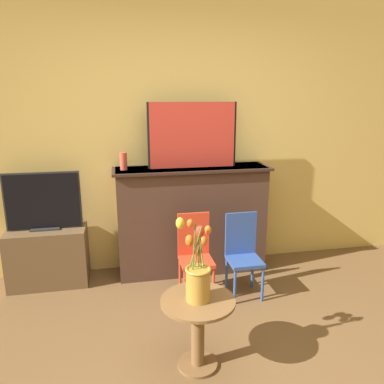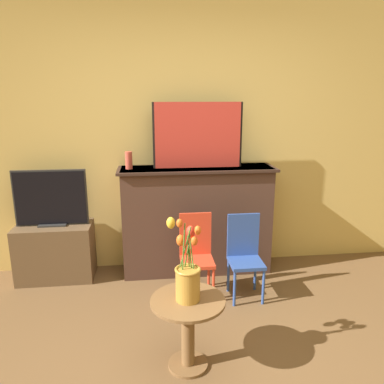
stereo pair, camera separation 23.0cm
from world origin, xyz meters
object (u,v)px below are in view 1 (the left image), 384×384
object	(u,v)px
painting	(193,135)
chair_blue	(243,250)
chair_red	(195,251)
tv_monitor	(43,202)
vase_tulips	(197,275)

from	to	relation	value
painting	chair_blue	world-z (taller)	painting
chair_red	chair_blue	bearing A→B (deg)	-9.98
chair_red	chair_blue	world-z (taller)	same
tv_monitor	chair_red	size ratio (longest dim) A/B	0.91
chair_red	vase_tulips	distance (m)	0.97
painting	chair_red	distance (m)	1.07
chair_red	painting	bearing A→B (deg)	81.21
vase_tulips	chair_blue	bearing A→B (deg)	55.05
tv_monitor	vase_tulips	size ratio (longest dim) A/B	1.25
chair_red	chair_blue	distance (m)	0.42
chair_blue	tv_monitor	bearing A→B (deg)	163.06
chair_red	vase_tulips	world-z (taller)	vase_tulips
painting	chair_red	xyz separation A→B (m)	(-0.07, -0.47, -0.96)
chair_red	tv_monitor	bearing A→B (deg)	160.94
tv_monitor	chair_blue	size ratio (longest dim) A/B	0.91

